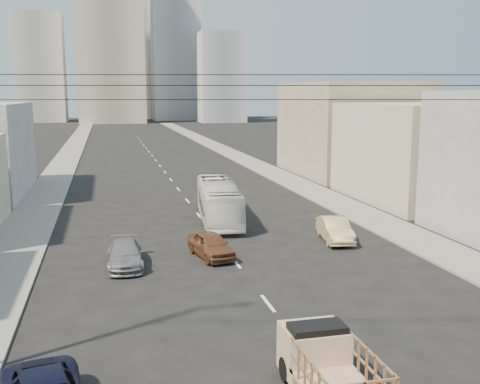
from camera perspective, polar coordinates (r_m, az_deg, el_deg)
name	(u,v)px	position (r m, az deg, el deg)	size (l,w,h in m)	color
sidewalk_left	(68,156)	(84.35, -17.03, 3.53)	(3.50, 180.00, 0.12)	slate
sidewalk_right	(228,152)	(86.12, -1.21, 4.09)	(3.50, 180.00, 0.12)	slate
lane_dashes	(162,169)	(67.61, -7.90, 2.35)	(0.15, 104.00, 0.01)	silver
flatbed_pickup	(327,363)	(17.15, 8.88, -16.75)	(1.95, 4.41, 1.90)	tan
city_bus	(219,201)	(39.10, -2.19, -0.94)	(2.38, 10.16, 2.83)	silver
sedan_brown	(211,245)	(30.64, -2.97, -5.40)	(1.60, 3.98, 1.36)	brown
sedan_tan	(335,229)	(34.43, 9.62, -3.77)	(1.50, 4.29, 1.41)	tan
sedan_grey	(125,255)	(29.58, -11.59, -6.26)	(1.76, 4.33, 1.26)	slate
overhead_wires	(334,87)	(16.53, 9.56, 10.51)	(23.01, 5.02, 0.72)	black
bldg_right_mid	(426,152)	(49.36, 18.35, 3.86)	(11.00, 14.00, 8.00)	#BDB398
bldg_right_far	(351,129)	(63.60, 11.19, 6.31)	(12.00, 16.00, 10.00)	gray
high_rise_tower	(109,25)	(184.97, -13.15, 16.23)	(20.00, 20.00, 60.00)	gray
midrise_ne	(175,62)	(200.54, -6.61, 13.03)	(16.00, 16.00, 40.00)	#94979C
midrise_nw	(40,68)	(194.90, -19.63, 11.74)	(15.00, 15.00, 34.00)	#94979C
midrise_back	(137,58)	(214.50, -10.39, 13.26)	(18.00, 18.00, 44.00)	gray
midrise_east	(221,78)	(182.48, -1.97, 11.52)	(14.00, 14.00, 28.00)	#94979C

